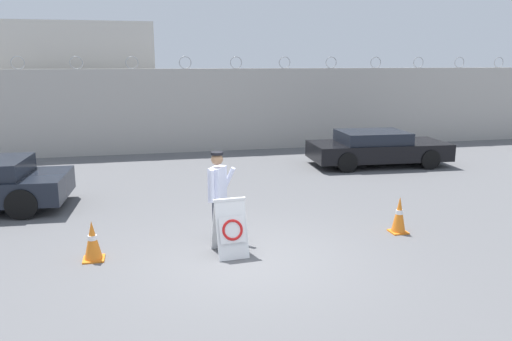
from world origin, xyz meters
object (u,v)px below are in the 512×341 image
object	(u,v)px
barricade_sign	(230,227)
traffic_cone_near	(399,215)
security_guard	(218,192)
parked_car_far_side	(377,148)
traffic_cone_mid	(93,241)

from	to	relation	value
barricade_sign	traffic_cone_near	distance (m)	3.62
barricade_sign	traffic_cone_near	size ratio (longest dim) A/B	1.38
barricade_sign	traffic_cone_near	xyz separation A→B (m)	(3.60, 0.38, -0.15)
security_guard	parked_car_far_side	xyz separation A→B (m)	(6.37, 6.06, -0.40)
barricade_sign	traffic_cone_mid	world-z (taller)	barricade_sign
security_guard	parked_car_far_side	bearing A→B (deg)	-15.79
security_guard	barricade_sign	bearing A→B (deg)	-140.75
barricade_sign	parked_car_far_side	xyz separation A→B (m)	(6.27, 6.78, 0.07)
security_guard	traffic_cone_mid	world-z (taller)	security_guard
traffic_cone_mid	parked_car_far_side	size ratio (longest dim) A/B	0.15
barricade_sign	security_guard	distance (m)	0.87
barricade_sign	security_guard	size ratio (longest dim) A/B	0.59
security_guard	traffic_cone_mid	distance (m)	2.45
traffic_cone_near	parked_car_far_side	distance (m)	6.93
barricade_sign	parked_car_far_side	world-z (taller)	parked_car_far_side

